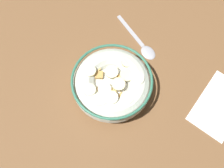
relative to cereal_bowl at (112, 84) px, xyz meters
The scene contains 4 objects.
ground_plane 4.19cm from the cereal_bowl, 104.75° to the right, with size 97.48×97.48×2.00cm, color brown.
cereal_bowl is the anchor object (origin of this frame).
spoon 14.60cm from the cereal_bowl, behind, with size 7.24×15.89×0.80cm.
folded_napkin 25.68cm from the cereal_bowl, 118.60° to the left, with size 15.45×9.27×0.30cm, color white.
Camera 1 is at (15.88, 12.34, 52.04)cm, focal length 37.06 mm.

